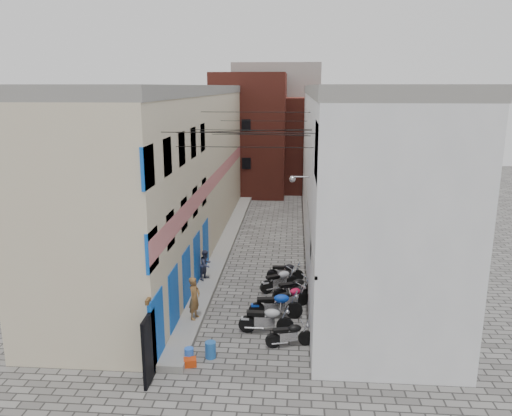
% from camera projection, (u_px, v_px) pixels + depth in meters
% --- Properties ---
extents(ground, '(90.00, 90.00, 0.00)m').
position_uv_depth(ground, '(232.00, 376.00, 15.81)').
color(ground, '#555350').
rests_on(ground, ground).
extents(plinth, '(0.90, 26.00, 0.25)m').
position_uv_depth(plinth, '(225.00, 245.00, 28.52)').
color(plinth, gray).
rests_on(plinth, ground).
extents(building_left, '(5.10, 27.00, 9.00)m').
position_uv_depth(building_left, '(172.00, 169.00, 27.66)').
color(building_left, beige).
rests_on(building_left, ground).
extents(building_right, '(5.94, 26.00, 9.00)m').
position_uv_depth(building_right, '(353.00, 171.00, 26.93)').
color(building_right, silver).
rests_on(building_right, ground).
extents(building_far_brick_left, '(6.00, 6.00, 10.00)m').
position_uv_depth(building_far_brick_left, '(250.00, 134.00, 41.88)').
color(building_far_brick_left, maroon).
rests_on(building_far_brick_left, ground).
extents(building_far_brick_right, '(5.00, 6.00, 8.00)m').
position_uv_depth(building_far_brick_right, '(309.00, 144.00, 43.67)').
color(building_far_brick_right, maroon).
rests_on(building_far_brick_right, ground).
extents(building_far_concrete, '(8.00, 5.00, 11.00)m').
position_uv_depth(building_far_concrete, '(276.00, 123.00, 47.42)').
color(building_far_concrete, gray).
rests_on(building_far_concrete, ground).
extents(far_shopfront, '(2.00, 0.30, 2.40)m').
position_uv_depth(far_shopfront, '(272.00, 186.00, 39.92)').
color(far_shopfront, black).
rests_on(far_shopfront, ground).
extents(overhead_wires, '(5.80, 13.02, 1.32)m').
position_uv_depth(overhead_wires, '(253.00, 130.00, 21.51)').
color(overhead_wires, black).
rests_on(overhead_wires, ground).
extents(motorcycle_a, '(1.81, 0.94, 1.00)m').
position_uv_depth(motorcycle_a, '(290.00, 333.00, 17.51)').
color(motorcycle_a, black).
rests_on(motorcycle_a, ground).
extents(motorcycle_b, '(2.08, 0.69, 1.19)m').
position_uv_depth(motorcycle_b, '(266.00, 318.00, 18.44)').
color(motorcycle_b, '#9B9C9F').
rests_on(motorcycle_b, ground).
extents(motorcycle_c, '(2.21, 0.94, 1.24)m').
position_uv_depth(motorcycle_c, '(276.00, 304.00, 19.59)').
color(motorcycle_c, '#0B35AD').
rests_on(motorcycle_c, ground).
extents(motorcycle_d, '(1.79, 1.56, 1.05)m').
position_uv_depth(motorcycle_d, '(291.00, 297.00, 20.49)').
color(motorcycle_d, '#BE0D36').
rests_on(motorcycle_d, ground).
extents(motorcycle_e, '(2.02, 1.38, 1.13)m').
position_uv_depth(motorcycle_e, '(294.00, 288.00, 21.32)').
color(motorcycle_e, black).
rests_on(motorcycle_e, ground).
extents(motorcycle_f, '(1.95, 1.50, 1.11)m').
position_uv_depth(motorcycle_f, '(280.00, 279.00, 22.28)').
color(motorcycle_f, '#A7A7AC').
rests_on(motorcycle_f, ground).
extents(motorcycle_g, '(1.78, 0.63, 1.01)m').
position_uv_depth(motorcycle_g, '(285.00, 271.00, 23.44)').
color(motorcycle_g, black).
rests_on(motorcycle_g, ground).
extents(person_a, '(0.54, 0.69, 1.67)m').
position_uv_depth(person_a, '(194.00, 298.00, 19.01)').
color(person_a, brown).
rests_on(person_a, plinth).
extents(person_b, '(0.76, 0.84, 1.39)m').
position_uv_depth(person_b, '(206.00, 265.00, 22.98)').
color(person_b, '#34374E').
rests_on(person_b, plinth).
extents(water_jug_near, '(0.38, 0.38, 0.48)m').
position_uv_depth(water_jug_near, '(189.00, 355.00, 16.60)').
color(water_jug_near, blue).
rests_on(water_jug_near, ground).
extents(water_jug_far, '(0.41, 0.41, 0.57)m').
position_uv_depth(water_jug_far, '(210.00, 350.00, 16.84)').
color(water_jug_far, '#2058A4').
rests_on(water_jug_far, ground).
extents(red_crate, '(0.48, 0.40, 0.26)m').
position_uv_depth(red_crate, '(190.00, 362.00, 16.37)').
color(red_crate, '#BF360D').
rests_on(red_crate, ground).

